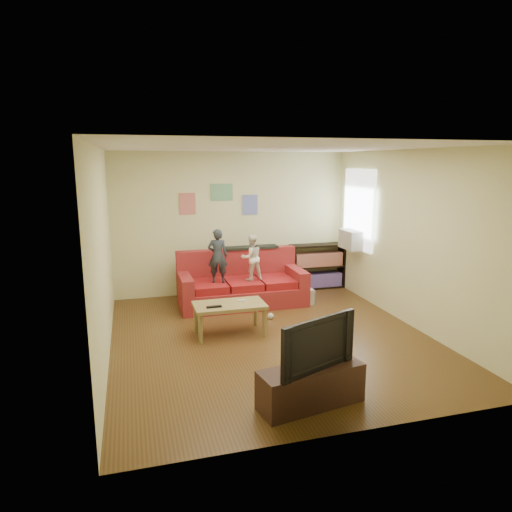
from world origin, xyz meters
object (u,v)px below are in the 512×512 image
object	(u,v)px
child_a	(218,256)
television	(312,342)
sofa	(241,286)
coffee_table	(229,308)
child_b	(252,258)
file_box	(302,296)
tv_stand	(311,386)
bookshelf	(317,268)

from	to	relation	value
child_a	television	size ratio (longest dim) A/B	0.95
sofa	coffee_table	xyz separation A→B (m)	(-0.53, -1.43, 0.07)
television	sofa	bearing A→B (deg)	65.83
television	child_b	bearing A→B (deg)	63.28
child_b	file_box	world-z (taller)	child_b
child_b	tv_stand	distance (m)	3.53
child_a	bookshelf	xyz separation A→B (m)	(2.18, 0.77, -0.53)
coffee_table	television	distance (m)	2.26
child_a	tv_stand	xyz separation A→B (m)	(0.31, -3.46, -0.72)
tv_stand	television	xyz separation A→B (m)	(0.00, -0.00, 0.49)
child_a	sofa	bearing A→B (deg)	-144.09
child_a	coffee_table	size ratio (longest dim) A/B	0.90
tv_stand	file_box	bearing A→B (deg)	59.81
child_b	sofa	bearing A→B (deg)	-57.92
child_a	bookshelf	size ratio (longest dim) A/B	0.84
file_box	tv_stand	xyz separation A→B (m)	(-1.18, -3.29, 0.07)
tv_stand	television	size ratio (longest dim) A/B	1.15
sofa	file_box	distance (m)	1.11
coffee_table	bookshelf	distance (m)	3.02
sofa	bookshelf	distance (m)	1.83
child_a	tv_stand	distance (m)	3.55
television	child_a	bearing A→B (deg)	73.19
child_b	file_box	distance (m)	1.16
child_b	file_box	bearing A→B (deg)	161.41
child_a	file_box	xyz separation A→B (m)	(1.49, -0.17, -0.79)
child_a	child_b	bearing A→B (deg)	-165.34
child_b	file_box	size ratio (longest dim) A/B	2.03
coffee_table	file_box	world-z (taller)	coffee_table
sofa	tv_stand	size ratio (longest dim) A/B	1.96
sofa	tv_stand	bearing A→B (deg)	-92.21
bookshelf	television	distance (m)	4.63
child_a	bookshelf	bearing A→B (deg)	-145.87
child_b	tv_stand	size ratio (longest dim) A/B	0.71
child_a	tv_stand	size ratio (longest dim) A/B	0.83
child_b	coffee_table	world-z (taller)	child_b
file_box	bookshelf	bearing A→B (deg)	53.67
tv_stand	television	distance (m)	0.49
sofa	coffee_table	bearing A→B (deg)	-110.22
sofa	file_box	xyz separation A→B (m)	(1.04, -0.34, -0.19)
coffee_table	bookshelf	world-z (taller)	bookshelf
bookshelf	file_box	world-z (taller)	bookshelf
file_box	coffee_table	bearing A→B (deg)	-145.27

